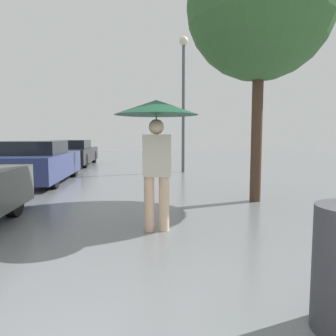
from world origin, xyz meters
TOP-DOWN VIEW (x-y plane):
  - pedestrian at (0.04, 3.81)m, footprint 1.20×1.20m
  - parked_car_middle at (-3.27, 9.10)m, footprint 1.81×4.18m
  - parked_car_farthest at (-3.38, 14.80)m, footprint 1.79×4.50m
  - tree at (2.24, 5.81)m, footprint 2.97×2.97m
  - street_lamp at (1.44, 11.49)m, footprint 0.34×0.34m

SIDE VIEW (x-z plane):
  - parked_car_farthest at x=-3.38m, z-range -0.02..1.17m
  - parked_car_middle at x=-3.27m, z-range -0.03..1.21m
  - pedestrian at x=0.04m, z-range 0.61..2.50m
  - street_lamp at x=1.44m, z-range 0.78..5.82m
  - tree at x=2.24m, z-range 1.24..6.72m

